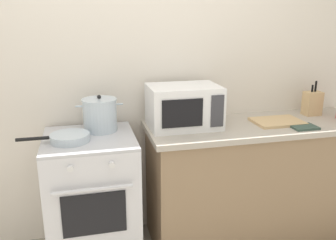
# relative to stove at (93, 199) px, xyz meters

# --- Properties ---
(back_wall) EXTENTS (4.40, 0.10, 2.50)m
(back_wall) POSITION_rel_stove_xyz_m (0.65, 0.37, 0.79)
(back_wall) COLOR silver
(back_wall) RESTS_ON ground_plane
(lower_cabinet_right) EXTENTS (1.64, 0.56, 0.88)m
(lower_cabinet_right) POSITION_rel_stove_xyz_m (1.25, 0.02, -0.02)
(lower_cabinet_right) COLOR #8C7051
(lower_cabinet_right) RESTS_ON ground_plane
(countertop_right) EXTENTS (1.70, 0.60, 0.04)m
(countertop_right) POSITION_rel_stove_xyz_m (1.25, 0.02, 0.44)
(countertop_right) COLOR #ADA393
(countertop_right) RESTS_ON lower_cabinet_right
(stove) EXTENTS (0.60, 0.64, 0.92)m
(stove) POSITION_rel_stove_xyz_m (0.00, 0.00, 0.00)
(stove) COLOR silver
(stove) RESTS_ON ground_plane
(stock_pot) EXTENTS (0.32, 0.24, 0.25)m
(stock_pot) POSITION_rel_stove_xyz_m (0.09, 0.13, 0.57)
(stock_pot) COLOR silver
(stock_pot) RESTS_ON stove
(frying_pan) EXTENTS (0.45, 0.25, 0.05)m
(frying_pan) POSITION_rel_stove_xyz_m (-0.12, -0.06, 0.48)
(frying_pan) COLOR silver
(frying_pan) RESTS_ON stove
(microwave) EXTENTS (0.50, 0.37, 0.30)m
(microwave) POSITION_rel_stove_xyz_m (0.67, 0.08, 0.61)
(microwave) COLOR white
(microwave) RESTS_ON countertop_right
(cutting_board) EXTENTS (0.36, 0.26, 0.02)m
(cutting_board) POSITION_rel_stove_xyz_m (1.38, 0.00, 0.47)
(cutting_board) COLOR tan
(cutting_board) RESTS_ON countertop_right
(knife_block) EXTENTS (0.13, 0.10, 0.28)m
(knife_block) POSITION_rel_stove_xyz_m (1.76, 0.14, 0.56)
(knife_block) COLOR tan
(knife_block) RESTS_ON countertop_right
(oven_mitt) EXTENTS (0.18, 0.14, 0.02)m
(oven_mitt) POSITION_rel_stove_xyz_m (1.50, -0.16, 0.47)
(oven_mitt) COLOR #384C42
(oven_mitt) RESTS_ON countertop_right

